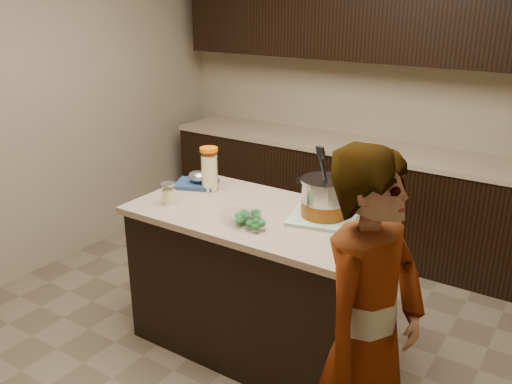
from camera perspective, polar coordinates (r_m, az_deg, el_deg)
ground_plane at (r=3.58m, az=0.00°, el=-15.49°), size 4.00×4.00×0.00m
room_shell at (r=2.93m, az=0.00°, el=12.85°), size 4.04×4.04×2.72m
back_cabinets at (r=4.61m, az=12.07°, el=5.34°), size 3.60×0.63×2.33m
island at (r=3.34m, az=0.00°, el=-9.18°), size 1.46×0.81×0.90m
dish_towel at (r=3.07m, az=7.14°, el=-2.60°), size 0.43×0.43×0.02m
stock_pot at (r=3.03m, az=7.22°, el=-0.85°), size 0.38×0.31×0.39m
lemonade_pitcher at (r=3.46m, az=-4.92°, el=2.25°), size 0.15×0.15×0.28m
mason_jar at (r=3.28m, az=-9.19°, el=-0.20°), size 0.11×0.11×0.14m
broccoli_tub_left at (r=2.99m, az=-0.56°, el=-2.66°), size 0.17×0.17×0.06m
broccoli_tub_right at (r=2.89m, az=-0.03°, el=-3.60°), size 0.13×0.13×0.05m
broccoli_tub_rect at (r=2.97m, az=-1.84°, el=-2.86°), size 0.21×0.19×0.06m
blue_tray at (r=3.56m, az=-6.21°, el=1.15°), size 0.32×0.30×0.10m
person at (r=2.26m, az=11.66°, el=-15.17°), size 0.48×0.64×1.60m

